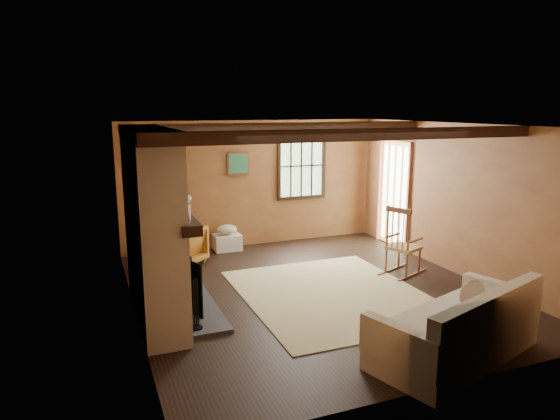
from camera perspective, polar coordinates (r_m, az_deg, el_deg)
name	(u,v)px	position (r m, az deg, el deg)	size (l,w,h in m)	color
ground	(314,291)	(7.40, 3.87, -9.26)	(5.50, 5.50, 0.00)	black
room_envelope	(321,177)	(7.31, 4.75, 3.73)	(5.02, 5.52, 2.44)	#946034
fireplace	(155,232)	(6.46, -14.15, -2.45)	(1.02, 2.30, 2.40)	#9E613D
rug	(332,294)	(7.31, 5.98, -9.52)	(2.50, 3.00, 0.01)	tan
rocking_chair	(402,245)	(8.22, 13.78, -3.96)	(0.91, 0.70, 1.12)	tan
sofa	(459,332)	(5.79, 19.83, -12.97)	(2.21, 1.48, 0.82)	beige
firewood_pile	(156,250)	(9.23, -14.03, -4.43)	(0.73, 0.13, 0.27)	#503722
laundry_basket	(227,242)	(9.44, -6.06, -3.67)	(0.50, 0.38, 0.30)	white
basket_pillow	(227,230)	(9.38, -6.09, -2.24)	(0.38, 0.30, 0.19)	beige
armchair	(178,245)	(8.63, -11.54, -3.99)	(0.73, 0.75, 0.68)	#BF6026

